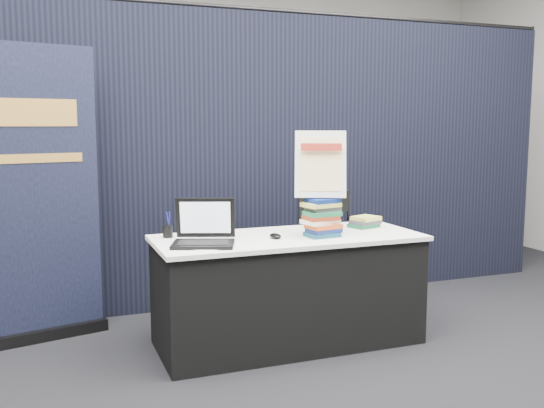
{
  "coord_description": "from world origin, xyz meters",
  "views": [
    {
      "loc": [
        -1.53,
        -3.17,
        1.49
      ],
      "look_at": [
        -0.12,
        0.55,
        0.97
      ],
      "focal_mm": 40.0,
      "sensor_mm": 36.0,
      "label": 1
    }
  ],
  "objects_px": {
    "pullup_banner": "(40,212)",
    "stacking_chair": "(334,250)",
    "book_stack_tall": "(322,217)",
    "book_stack_short": "(364,222)",
    "laptop": "(201,234)",
    "display_table": "(288,289)",
    "info_sign": "(321,165)"
  },
  "relations": [
    {
      "from": "display_table",
      "to": "book_stack_short",
      "type": "height_order",
      "value": "book_stack_short"
    },
    {
      "from": "pullup_banner",
      "to": "stacking_chair",
      "type": "relative_size",
      "value": 2.07
    },
    {
      "from": "stacking_chair",
      "to": "pullup_banner",
      "type": "bearing_deg",
      "value": 172.27
    },
    {
      "from": "book_stack_short",
      "to": "stacking_chair",
      "type": "height_order",
      "value": "stacking_chair"
    },
    {
      "from": "book_stack_short",
      "to": "stacking_chair",
      "type": "xyz_separation_m",
      "value": [
        -0.12,
        0.24,
        -0.25
      ]
    },
    {
      "from": "laptop",
      "to": "book_stack_short",
      "type": "distance_m",
      "value": 1.29
    },
    {
      "from": "pullup_banner",
      "to": "info_sign",
      "type": "bearing_deg",
      "value": -36.23
    },
    {
      "from": "info_sign",
      "to": "stacking_chair",
      "type": "xyz_separation_m",
      "value": [
        0.32,
        0.43,
        -0.68
      ]
    },
    {
      "from": "laptop",
      "to": "book_stack_short",
      "type": "bearing_deg",
      "value": 28.92
    },
    {
      "from": "book_stack_short",
      "to": "info_sign",
      "type": "xyz_separation_m",
      "value": [
        -0.45,
        -0.19,
        0.44
      ]
    },
    {
      "from": "info_sign",
      "to": "book_stack_tall",
      "type": "bearing_deg",
      "value": -66.05
    },
    {
      "from": "pullup_banner",
      "to": "stacking_chair",
      "type": "bearing_deg",
      "value": -21.97
    },
    {
      "from": "pullup_banner",
      "to": "book_stack_short",
      "type": "bearing_deg",
      "value": -27.46
    },
    {
      "from": "info_sign",
      "to": "laptop",
      "type": "bearing_deg",
      "value": -155.34
    },
    {
      "from": "info_sign",
      "to": "book_stack_short",
      "type": "bearing_deg",
      "value": 46.78
    },
    {
      "from": "display_table",
      "to": "pullup_banner",
      "type": "relative_size",
      "value": 0.89
    },
    {
      "from": "display_table",
      "to": "laptop",
      "type": "height_order",
      "value": "laptop"
    },
    {
      "from": "book_stack_tall",
      "to": "stacking_chair",
      "type": "xyz_separation_m",
      "value": [
        0.32,
        0.46,
        -0.33
      ]
    },
    {
      "from": "book_stack_short",
      "to": "display_table",
      "type": "bearing_deg",
      "value": -169.99
    },
    {
      "from": "laptop",
      "to": "pullup_banner",
      "type": "distance_m",
      "value": 1.2
    },
    {
      "from": "pullup_banner",
      "to": "display_table",
      "type": "bearing_deg",
      "value": -36.52
    },
    {
      "from": "display_table",
      "to": "book_stack_tall",
      "type": "xyz_separation_m",
      "value": [
        0.2,
        -0.1,
        0.5
      ]
    },
    {
      "from": "book_stack_tall",
      "to": "pullup_banner",
      "type": "bearing_deg",
      "value": 156.43
    },
    {
      "from": "display_table",
      "to": "stacking_chair",
      "type": "bearing_deg",
      "value": 33.99
    },
    {
      "from": "laptop",
      "to": "info_sign",
      "type": "relative_size",
      "value": 0.96
    },
    {
      "from": "display_table",
      "to": "book_stack_tall",
      "type": "distance_m",
      "value": 0.55
    },
    {
      "from": "pullup_banner",
      "to": "laptop",
      "type": "bearing_deg",
      "value": -52.05
    },
    {
      "from": "book_stack_short",
      "to": "pullup_banner",
      "type": "bearing_deg",
      "value": 166.04
    },
    {
      "from": "laptop",
      "to": "info_sign",
      "type": "bearing_deg",
      "value": 20.74
    },
    {
      "from": "pullup_banner",
      "to": "stacking_chair",
      "type": "xyz_separation_m",
      "value": [
        2.09,
        -0.31,
        -0.36
      ]
    },
    {
      "from": "laptop",
      "to": "book_stack_short",
      "type": "relative_size",
      "value": 1.95
    },
    {
      "from": "pullup_banner",
      "to": "stacking_chair",
      "type": "distance_m",
      "value": 2.14
    }
  ]
}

